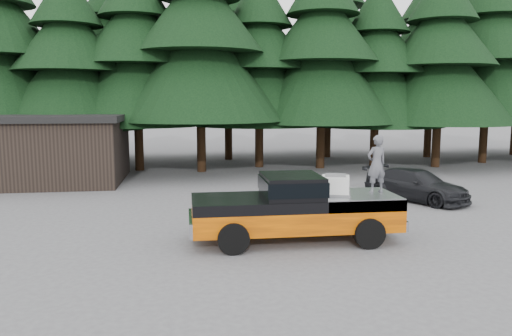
{
  "coord_description": "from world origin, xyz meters",
  "views": [
    {
      "loc": [
        -1.87,
        -13.45,
        4.02
      ],
      "look_at": [
        0.04,
        0.0,
        2.15
      ],
      "focal_mm": 35.0,
      "sensor_mm": 36.0,
      "label": 1
    }
  ],
  "objects": [
    {
      "name": "truck_cab",
      "position": [
        1.07,
        0.11,
        1.62
      ],
      "size": [
        1.66,
        1.9,
        0.59
      ],
      "primitive_type": "cube",
      "color": "black",
      "rests_on": "pickup_truck"
    },
    {
      "name": "man_on_bed",
      "position": [
        3.59,
        0.22,
        2.17
      ],
      "size": [
        0.69,
        0.53,
        1.68
      ],
      "primitive_type": "imported",
      "rotation": [
        0.0,
        0.0,
        3.37
      ],
      "color": "#4C4D52",
      "rests_on": "pickup_truck"
    },
    {
      "name": "ground",
      "position": [
        0.0,
        0.0,
        0.0
      ],
      "size": [
        120.0,
        120.0,
        0.0
      ],
      "primitive_type": "plane",
      "color": "#4B4B4D",
      "rests_on": "ground"
    },
    {
      "name": "parked_car",
      "position": [
        7.26,
        5.13,
        0.63
      ],
      "size": [
        3.74,
        4.62,
        1.26
      ],
      "primitive_type": "imported",
      "rotation": [
        0.0,
        0.0,
        0.54
      ],
      "color": "black",
      "rests_on": "ground"
    },
    {
      "name": "treeline",
      "position": [
        0.42,
        17.2,
        7.72
      ],
      "size": [
        60.15,
        16.05,
        17.5
      ],
      "color": "black",
      "rests_on": "ground"
    },
    {
      "name": "pickup_truck",
      "position": [
        1.17,
        0.11,
        0.67
      ],
      "size": [
        6.0,
        2.04,
        1.33
      ],
      "primitive_type": null,
      "color": "#E86500",
      "rests_on": "ground"
    },
    {
      "name": "utility_building",
      "position": [
        -9.0,
        12.0,
        1.67
      ],
      "size": [
        8.4,
        6.4,
        3.3
      ],
      "color": "black",
      "rests_on": "ground"
    },
    {
      "name": "air_compressor",
      "position": [
        2.31,
        0.02,
        1.59
      ],
      "size": [
        0.92,
        0.84,
        0.52
      ],
      "primitive_type": "cube",
      "rotation": [
        0.0,
        0.0,
        -0.31
      ],
      "color": "silver",
      "rests_on": "pickup_truck"
    }
  ]
}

